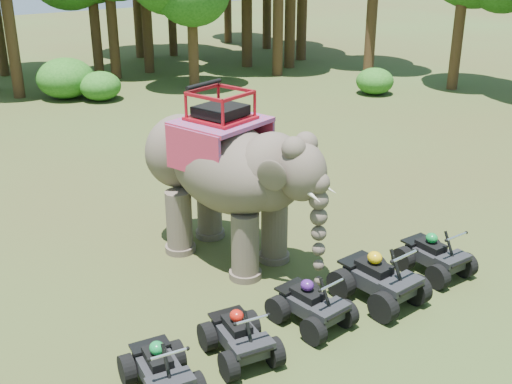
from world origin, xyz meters
TOP-DOWN VIEW (x-y plane):
  - ground at (0.00, 0.00)m, footprint 110.00×110.00m
  - elephant at (-0.30, 2.05)m, footprint 3.59×5.43m
  - atv_0 at (-3.90, -1.63)m, footprint 1.32×1.68m
  - atv_1 at (-2.23, -1.56)m, footprint 1.32×1.68m
  - atv_2 at (-0.44, -1.45)m, footprint 1.33×1.70m
  - atv_3 at (1.31, -1.56)m, footprint 1.49×1.94m
  - atv_4 at (3.24, -1.41)m, footprint 1.18×1.61m
  - tree_0 at (0.00, 21.46)m, footprint 5.58×5.58m
  - tree_1 at (5.01, 23.94)m, footprint 5.55×5.55m
  - tree_2 at (7.89, 18.37)m, footprint 4.96×4.96m
  - tree_5 at (18.66, 10.98)m, footprint 5.40×5.40m

SIDE VIEW (x-z plane):
  - ground at x=0.00m, z-range 0.00..0.00m
  - atv_1 at x=-2.23m, z-range 0.00..1.15m
  - atv_0 at x=-3.90m, z-range 0.00..1.15m
  - atv_2 at x=-0.44m, z-range 0.00..1.16m
  - atv_4 at x=3.24m, z-range 0.00..1.19m
  - atv_3 at x=1.31m, z-range 0.00..1.36m
  - elephant at x=-0.30m, z-range 0.00..4.20m
  - tree_2 at x=7.89m, z-range 0.00..7.08m
  - tree_5 at x=18.66m, z-range 0.00..7.71m
  - tree_1 at x=5.01m, z-range 0.00..7.93m
  - tree_0 at x=0.00m, z-range 0.00..7.97m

